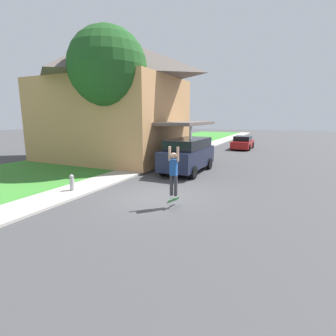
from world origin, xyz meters
TOP-DOWN VIEW (x-y plane):
  - ground_plane at (0.00, 0.00)m, footprint 120.00×120.00m
  - lawn at (-8.00, 6.00)m, footprint 10.00×80.00m
  - sidewalk at (-3.60, 6.00)m, footprint 1.80×80.00m
  - house at (-7.55, 7.09)m, footprint 12.85×8.26m
  - lawn_tree_near at (-5.14, 3.82)m, footprint 4.67×4.67m
  - lawn_tree_far at (-4.93, 9.90)m, footprint 4.53×4.53m
  - suv_parked at (-0.49, 5.17)m, footprint 2.06×4.80m
  - car_down_street at (0.50, 18.42)m, footprint 1.91×4.05m
  - skateboarder at (1.32, -0.95)m, footprint 0.41×0.21m
  - skateboard at (1.29, -0.90)m, footprint 0.25×0.76m
  - fire_hydrant at (-3.57, -1.10)m, footprint 0.20×0.20m

SIDE VIEW (x-z plane):
  - ground_plane at x=0.00m, z-range 0.00..0.00m
  - lawn at x=-8.00m, z-range 0.00..0.08m
  - sidewalk at x=-3.60m, z-range 0.00..0.10m
  - skateboard at x=1.29m, z-range 0.15..0.42m
  - fire_hydrant at x=-3.57m, z-range 0.09..0.81m
  - car_down_street at x=0.50m, z-range -0.03..1.32m
  - suv_parked at x=-0.49m, z-range 0.09..2.12m
  - skateboarder at x=1.32m, z-range 0.49..2.30m
  - house at x=-7.55m, z-range 0.26..9.31m
  - lawn_tree_far at x=-4.93m, z-range 1.43..8.70m
  - lawn_tree_near at x=-5.14m, z-range 1.96..10.43m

